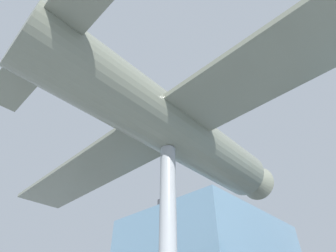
# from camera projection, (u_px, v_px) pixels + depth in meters

# --- Properties ---
(suspended_airplane) EXTENTS (20.12, 11.95, 2.85)m
(suspended_airplane) POSITION_uv_depth(u_px,v_px,m) (173.00, 129.00, 9.36)
(suspended_airplane) COLOR slate
(suspended_airplane) RESTS_ON support_pylon_central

